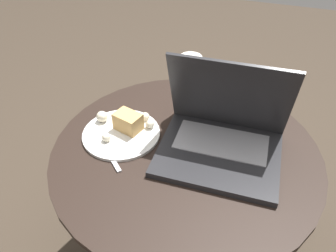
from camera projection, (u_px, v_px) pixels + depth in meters
name	position (u px, v px, depth m)	size (l,w,h in m)	color
table	(184.00, 186.00, 1.01)	(0.75, 0.75, 0.55)	#9E9EA3
laptop	(222.00, 134.00, 0.88)	(0.33, 0.28, 0.26)	#232326
beer_glass	(190.00, 86.00, 0.98)	(0.06, 0.06, 0.20)	#C6701E
snack_plate	(123.00, 129.00, 0.96)	(0.23, 0.23, 0.06)	silver
fork	(104.00, 145.00, 0.92)	(0.16, 0.14, 0.00)	silver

